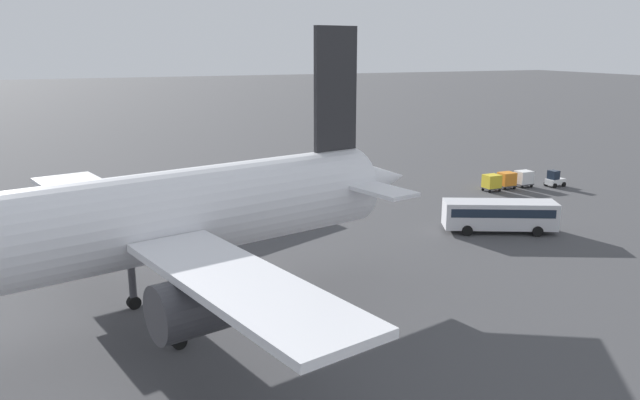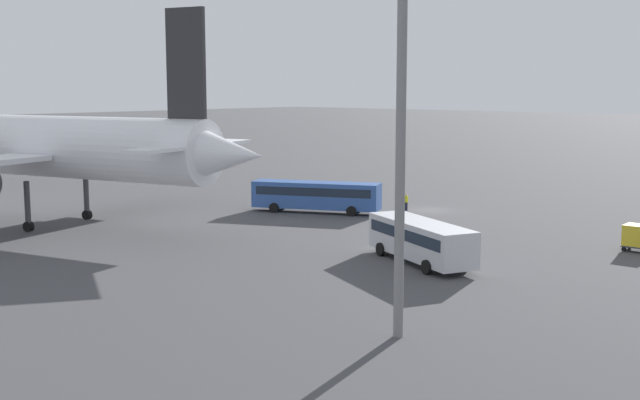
% 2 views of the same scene
% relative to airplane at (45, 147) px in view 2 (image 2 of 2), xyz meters
% --- Properties ---
extents(ground_plane, '(600.00, 600.00, 0.00)m').
position_rel_airplane_xyz_m(ground_plane, '(-21.58, -30.34, -7.09)').
color(ground_plane, '#424244').
extents(airplane, '(46.01, 39.07, 18.84)m').
position_rel_airplane_xyz_m(airplane, '(0.00, 0.00, 0.00)').
color(airplane, silver).
rests_on(airplane, ground).
extents(shuttle_bus_near, '(12.83, 7.88, 3.07)m').
position_rel_airplane_xyz_m(shuttle_bus_near, '(-13.84, -21.57, -5.24)').
color(shuttle_bus_near, '#2D5199').
rests_on(shuttle_bus_near, ground).
extents(shuttle_bus_far, '(10.82, 7.01, 3.00)m').
position_rel_airplane_xyz_m(shuttle_bus_far, '(-35.00, -9.15, -5.28)').
color(shuttle_bus_far, silver).
rests_on(shuttle_bus_far, ground).
extents(worker_person, '(0.38, 0.38, 1.74)m').
position_rel_airplane_xyz_m(worker_person, '(-19.89, -28.61, -6.22)').
color(worker_person, '#1E1E2D').
rests_on(worker_person, ground).
extents(cargo_cart_yellow, '(2.06, 1.76, 2.06)m').
position_rel_airplane_xyz_m(cargo_cart_yellow, '(-45.16, -23.57, -5.90)').
color(cargo_cart_yellow, '#38383D').
rests_on(cargo_cart_yellow, ground).
extents(light_pole, '(2.80, 0.70, 20.38)m').
position_rel_airplane_xyz_m(light_pole, '(-43.93, 5.86, 5.17)').
color(light_pole, slate).
rests_on(light_pole, ground).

